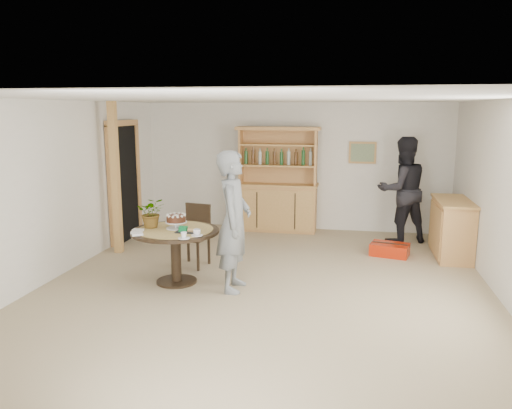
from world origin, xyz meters
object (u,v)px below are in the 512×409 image
object	(u,v)px
dining_chair	(195,231)
sideboard	(452,228)
hutch	(278,196)
adult_person	(402,190)
red_suitcase	(390,249)
dining_table	(175,240)
teen_boy	(234,221)

from	to	relation	value
dining_chair	sideboard	bearing A→B (deg)	27.48
hutch	adult_person	bearing A→B (deg)	-10.58
adult_person	red_suitcase	xyz separation A→B (m)	(-0.24, -0.95, -0.85)
dining_chair	dining_table	bearing A→B (deg)	-80.48
dining_chair	teen_boy	size ratio (longest dim) A/B	0.51
hutch	dining_table	size ratio (longest dim) A/B	1.70
dining_table	red_suitcase	xyz separation A→B (m)	(3.00, 1.90, -0.50)
hutch	teen_boy	world-z (taller)	hutch
hutch	adult_person	xyz separation A→B (m)	(2.31, -0.43, 0.26)
adult_person	red_suitcase	distance (m)	1.30
adult_person	red_suitcase	bearing A→B (deg)	53.22
adult_person	red_suitcase	size ratio (longest dim) A/B	2.79
sideboard	red_suitcase	size ratio (longest dim) A/B	1.85
dining_chair	red_suitcase	xyz separation A→B (m)	(2.99, 1.07, -0.43)
dining_chair	adult_person	xyz separation A→B (m)	(3.23, 2.02, 0.42)
red_suitcase	sideboard	bearing A→B (deg)	22.52
dining_table	red_suitcase	size ratio (longest dim) A/B	1.76
dining_chair	red_suitcase	world-z (taller)	dining_chair
adult_person	sideboard	bearing A→B (deg)	109.59
dining_table	adult_person	xyz separation A→B (m)	(3.25, 2.85, 0.35)
adult_person	red_suitcase	world-z (taller)	adult_person
dining_chair	red_suitcase	bearing A→B (deg)	30.22
sideboard	dining_chair	world-z (taller)	dining_chair
dining_table	adult_person	distance (m)	4.33
dining_table	dining_chair	distance (m)	0.83
dining_table	teen_boy	distance (m)	0.92
teen_boy	red_suitcase	distance (m)	3.05
dining_table	red_suitcase	bearing A→B (deg)	32.29
dining_table	teen_boy	bearing A→B (deg)	-6.71
sideboard	hutch	bearing A→B (deg)	157.79
red_suitcase	teen_boy	bearing A→B (deg)	-122.69
hutch	red_suitcase	distance (m)	2.55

